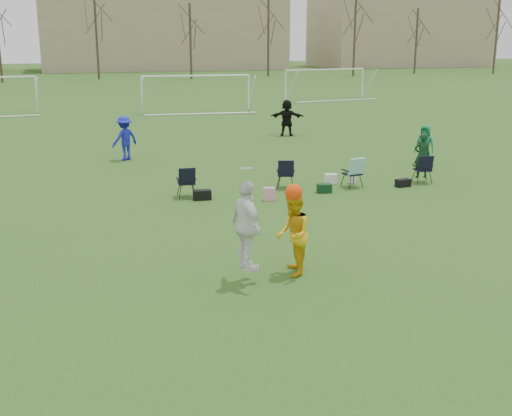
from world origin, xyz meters
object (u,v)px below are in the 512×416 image
object	(u,v)px
fielder_black	(287,118)
center_contest	(272,230)
fielder_green_far	(425,145)
goal_mid	(196,83)
fielder_blue	(125,138)
goal_right	(325,76)

from	to	relation	value
fielder_black	center_contest	world-z (taller)	center_contest
fielder_green_far	fielder_black	size ratio (longest dim) A/B	0.85
fielder_green_far	goal_mid	world-z (taller)	goal_mid
fielder_black	goal_mid	bearing A→B (deg)	-56.54
fielder_blue	fielder_black	world-z (taller)	fielder_black
fielder_blue	fielder_green_far	bearing A→B (deg)	127.84
goal_mid	goal_right	world-z (taller)	same
goal_right	fielder_black	bearing A→B (deg)	-126.25
fielder_black	goal_mid	distance (m)	12.67
fielder_black	goal_right	world-z (taller)	goal_right
fielder_black	center_contest	distance (m)	20.31
fielder_black	goal_mid	size ratio (longest dim) A/B	0.25
fielder_green_far	fielder_black	distance (m)	9.40
center_contest	fielder_green_far	bearing A→B (deg)	46.03
goal_mid	fielder_black	bearing A→B (deg)	-76.50
goal_mid	center_contest	bearing A→B (deg)	-95.09
fielder_green_far	center_contest	world-z (taller)	center_contest
fielder_green_far	goal_right	world-z (taller)	goal_right
fielder_blue	goal_mid	size ratio (longest dim) A/B	0.24
fielder_black	goal_mid	xyz separation A→B (m)	(-2.08, 12.45, 1.00)
fielder_blue	goal_mid	distance (m)	18.23
fielder_blue	goal_mid	bearing A→B (deg)	-141.04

